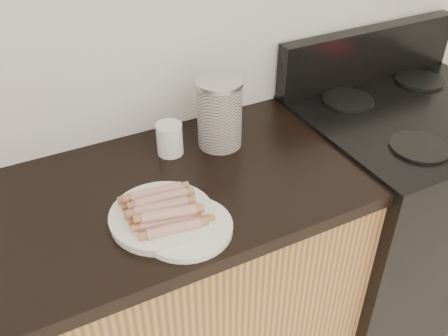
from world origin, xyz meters
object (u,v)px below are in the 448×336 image
main_plate (162,217)px  canister (220,113)px  stove (393,213)px  mug (170,139)px  side_plate (186,228)px

main_plate → canister: size_ratio=1.22×
stove → main_plate: 1.08m
stove → canister: bearing=167.9°
stove → canister: canister is taller
main_plate → mug: 0.31m
main_plate → mug: mug is taller
main_plate → side_plate: same height
stove → side_plate: 1.06m
canister → mug: size_ratio=2.18×
stove → main_plate: main_plate is taller
canister → mug: 0.17m
stove → canister: 0.89m
main_plate → mug: (0.14, 0.27, 0.04)m
side_plate → canister: 0.41m
canister → mug: canister is taller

